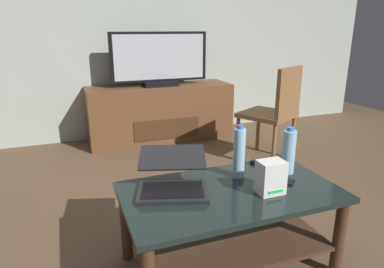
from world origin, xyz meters
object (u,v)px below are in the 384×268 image
at_px(television, 160,60).
at_px(laptop, 173,177).
at_px(cell_phone, 280,180).
at_px(tv_remote, 263,166).
at_px(router_box, 271,177).
at_px(water_bottle_far, 289,151).
at_px(media_cabinet, 161,113).
at_px(water_bottle_near, 239,153).
at_px(coffee_table, 229,214).
at_px(dining_chair, 275,109).

bearing_deg(television, laptop, -104.13).
height_order(cell_phone, tv_remote, tv_remote).
xyz_separation_m(cell_phone, tv_remote, (0.02, 0.20, 0.01)).
height_order(television, router_box, television).
height_order(water_bottle_far, cell_phone, water_bottle_far).
distance_m(router_box, tv_remote, 0.33).
relative_size(media_cabinet, laptop, 3.41).
height_order(laptop, water_bottle_near, water_bottle_near).
bearing_deg(tv_remote, cell_phone, -110.28).
height_order(laptop, router_box, router_box).
bearing_deg(router_box, cell_phone, 36.66).
distance_m(coffee_table, laptop, 0.35).
bearing_deg(water_bottle_near, tv_remote, 19.39).
bearing_deg(water_bottle_near, media_cabinet, 85.89).
bearing_deg(laptop, cell_phone, -12.70).
bearing_deg(laptop, water_bottle_far, -3.64).
distance_m(television, cell_phone, 2.27).
bearing_deg(media_cabinet, water_bottle_far, -86.52).
relative_size(dining_chair, water_bottle_near, 3.08).
bearing_deg(dining_chair, router_box, -124.71).
height_order(laptop, tv_remote, laptop).
relative_size(television, water_bottle_far, 3.99).
xyz_separation_m(television, water_bottle_far, (0.13, -2.14, -0.32)).
bearing_deg(television, tv_remote, -88.74).
bearing_deg(cell_phone, router_box, 177.41).
distance_m(media_cabinet, laptop, 2.20).
height_order(media_cabinet, dining_chair, dining_chair).
height_order(dining_chair, router_box, dining_chair).
bearing_deg(tv_remote, water_bottle_far, -68.50).
height_order(media_cabinet, router_box, media_cabinet).
bearing_deg(laptop, television, 75.87).
relative_size(water_bottle_near, water_bottle_far, 1.10).
distance_m(coffee_table, water_bottle_near, 0.33).
bearing_deg(router_box, laptop, 153.09).
bearing_deg(water_bottle_near, television, 85.85).
xyz_separation_m(dining_chair, water_bottle_near, (-0.96, -1.08, 0.08)).
bearing_deg(television, water_bottle_far, -86.48).
relative_size(media_cabinet, water_bottle_near, 5.44).
height_order(dining_chair, water_bottle_near, dining_chair).
distance_m(water_bottle_near, tv_remote, 0.25).
xyz_separation_m(media_cabinet, laptop, (-0.53, -2.12, 0.20)).
bearing_deg(media_cabinet, television, -90.00).
xyz_separation_m(laptop, cell_phone, (0.56, -0.13, -0.06)).
xyz_separation_m(television, laptop, (-0.53, -2.10, -0.38)).
height_order(media_cabinet, water_bottle_near, water_bottle_near).
xyz_separation_m(television, water_bottle_near, (-0.15, -2.10, -0.30)).
bearing_deg(tv_remote, media_cabinet, 75.41).
height_order(router_box, tv_remote, router_box).
distance_m(coffee_table, cell_phone, 0.33).
xyz_separation_m(coffee_table, water_bottle_far, (0.40, 0.08, 0.27)).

